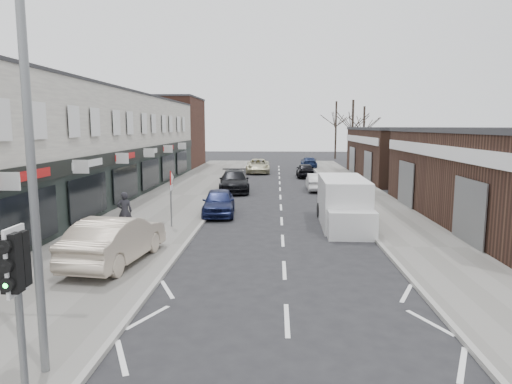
# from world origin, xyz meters

# --- Properties ---
(ground) EXTENTS (160.00, 160.00, 0.00)m
(ground) POSITION_xyz_m (0.00, 0.00, 0.00)
(ground) COLOR black
(ground) RESTS_ON ground
(pavement_left) EXTENTS (5.50, 64.00, 0.12)m
(pavement_left) POSITION_xyz_m (-6.75, 22.00, 0.06)
(pavement_left) COLOR slate
(pavement_left) RESTS_ON ground
(pavement_right) EXTENTS (3.50, 64.00, 0.12)m
(pavement_right) POSITION_xyz_m (5.75, 22.00, 0.06)
(pavement_right) COLOR slate
(pavement_right) RESTS_ON ground
(shop_terrace_left) EXTENTS (8.00, 41.00, 7.10)m
(shop_terrace_left) POSITION_xyz_m (-13.50, 19.50, 3.55)
(shop_terrace_left) COLOR silver
(shop_terrace_left) RESTS_ON ground
(brick_block_far) EXTENTS (8.00, 10.00, 8.00)m
(brick_block_far) POSITION_xyz_m (-13.50, 45.00, 4.00)
(brick_block_far) COLOR #4E2B21
(brick_block_far) RESTS_ON ground
(right_unit_far) EXTENTS (10.00, 16.00, 4.50)m
(right_unit_far) POSITION_xyz_m (12.50, 34.00, 2.25)
(right_unit_far) COLOR #3C251B
(right_unit_far) RESTS_ON ground
(tree_far_a) EXTENTS (3.60, 3.60, 8.00)m
(tree_far_a) POSITION_xyz_m (9.00, 48.00, 0.00)
(tree_far_a) COLOR #382D26
(tree_far_a) RESTS_ON ground
(tree_far_b) EXTENTS (3.60, 3.60, 7.50)m
(tree_far_b) POSITION_xyz_m (11.50, 54.00, 0.00)
(tree_far_b) COLOR #382D26
(tree_far_b) RESTS_ON ground
(tree_far_c) EXTENTS (3.60, 3.60, 8.50)m
(tree_far_c) POSITION_xyz_m (8.50, 60.00, 0.00)
(tree_far_c) COLOR #382D26
(tree_far_c) RESTS_ON ground
(traffic_light) EXTENTS (0.28, 0.60, 3.10)m
(traffic_light) POSITION_xyz_m (-4.40, -2.02, 2.41)
(traffic_light) COLOR slate
(traffic_light) RESTS_ON pavement_left
(street_lamp) EXTENTS (2.23, 0.22, 8.00)m
(street_lamp) POSITION_xyz_m (-4.53, -0.80, 4.62)
(street_lamp) COLOR slate
(street_lamp) RESTS_ON pavement_left
(warning_sign) EXTENTS (0.12, 0.80, 2.70)m
(warning_sign) POSITION_xyz_m (-5.16, 12.00, 2.20)
(warning_sign) COLOR slate
(warning_sign) RESTS_ON pavement_left
(white_van) EXTENTS (2.21, 5.99, 2.32)m
(white_van) POSITION_xyz_m (2.96, 13.08, 1.10)
(white_van) COLOR silver
(white_van) RESTS_ON ground
(sedan_on_pavement) EXTENTS (2.33, 5.12, 1.63)m
(sedan_on_pavement) POSITION_xyz_m (-5.78, 6.22, 0.93)
(sedan_on_pavement) COLOR #BDAC97
(sedan_on_pavement) RESTS_ON pavement_left
(pedestrian) EXTENTS (0.75, 0.62, 1.78)m
(pedestrian) POSITION_xyz_m (-7.06, 10.95, 1.01)
(pedestrian) COLOR black
(pedestrian) RESTS_ON pavement_left
(parked_car_left_a) EXTENTS (1.97, 4.28, 1.42)m
(parked_car_left_a) POSITION_xyz_m (-3.40, 15.47, 0.71)
(parked_car_left_a) COLOR #161D44
(parked_car_left_a) RESTS_ON ground
(parked_car_left_b) EXTENTS (2.65, 5.50, 1.55)m
(parked_car_left_b) POSITION_xyz_m (-3.40, 24.54, 0.77)
(parked_car_left_b) COLOR black
(parked_car_left_b) RESTS_ON ground
(parked_car_left_c) EXTENTS (2.55, 5.28, 1.45)m
(parked_car_left_c) POSITION_xyz_m (-2.20, 38.36, 0.72)
(parked_car_left_c) COLOR beige
(parked_car_left_c) RESTS_ON ground
(parked_car_right_a) EXTENTS (1.40, 3.96, 1.30)m
(parked_car_right_a) POSITION_xyz_m (2.73, 25.38, 0.65)
(parked_car_right_a) COLOR silver
(parked_car_right_a) RESTS_ON ground
(parked_car_right_b) EXTENTS (1.59, 3.96, 1.35)m
(parked_car_right_b) POSITION_xyz_m (2.44, 34.41, 0.67)
(parked_car_right_b) COLOR black
(parked_car_right_b) RESTS_ON ground
(parked_car_right_c) EXTENTS (1.87, 4.42, 1.27)m
(parked_car_right_c) POSITION_xyz_m (3.50, 44.52, 0.64)
(parked_car_right_c) COLOR #162246
(parked_car_right_c) RESTS_ON ground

